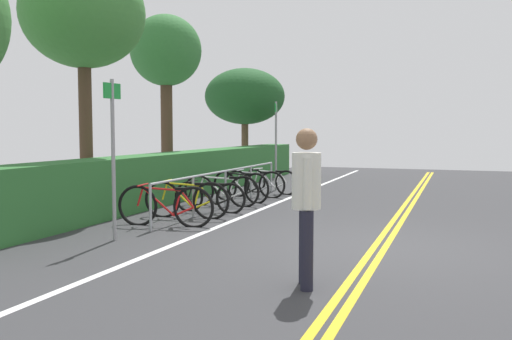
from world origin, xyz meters
TOP-DOWN VIEW (x-y plane):
  - ground_plane at (0.00, 0.00)m, footprint 33.29×12.21m
  - centre_line_yellow_inner at (0.00, -0.08)m, footprint 29.96×0.10m
  - centre_line_yellow_outer at (0.00, 0.08)m, footprint 29.96×0.10m
  - bike_lane_stripe_white at (0.00, 2.95)m, footprint 29.96×0.12m
  - bike_rack at (3.12, 3.86)m, footprint 6.48×0.05m
  - bicycle_0 at (0.44, 3.87)m, footprint 0.46×1.82m
  - bicycle_1 at (1.38, 3.94)m, footprint 0.46×1.76m
  - bicycle_2 at (2.23, 3.84)m, footprint 0.46×1.63m
  - bicycle_3 at (3.16, 3.98)m, footprint 0.46×1.80m
  - bicycle_4 at (4.05, 3.87)m, footprint 0.63×1.67m
  - bicycle_5 at (4.93, 3.84)m, footprint 0.46×1.67m
  - bicycle_6 at (5.83, 3.71)m, footprint 0.54×1.66m
  - pedestrian at (-2.38, 0.49)m, footprint 0.47×0.32m
  - sign_post_near at (-0.96, 3.98)m, footprint 0.36×0.07m
  - sign_post_far at (6.74, 3.86)m, footprint 0.36×0.10m
  - hedge_backdrop at (4.62, 5.60)m, footprint 15.43×0.88m
  - tree_mid at (1.62, 6.47)m, footprint 2.60×2.60m
  - tree_far_right at (5.86, 6.90)m, footprint 2.04×2.04m
  - tree_extra at (11.06, 6.52)m, footprint 2.99×2.99m

SIDE VIEW (x-z plane):
  - ground_plane at x=0.00m, z-range -0.05..0.00m
  - centre_line_yellow_inner at x=0.00m, z-range 0.00..0.00m
  - centre_line_yellow_outer at x=0.00m, z-range 0.00..0.00m
  - bike_lane_stripe_white at x=0.00m, z-range 0.00..0.00m
  - bicycle_2 at x=2.23m, z-range -0.02..0.66m
  - bicycle_6 at x=5.83m, z-range -0.02..0.68m
  - bicycle_5 at x=4.93m, z-range -0.02..0.71m
  - bicycle_3 at x=3.16m, z-range -0.02..0.73m
  - bicycle_4 at x=4.05m, z-range -0.02..0.75m
  - bicycle_1 at x=1.38m, z-range -0.02..0.75m
  - bicycle_0 at x=0.44m, z-range -0.02..0.76m
  - hedge_backdrop at x=4.62m, z-range 0.00..1.16m
  - bike_rack at x=3.12m, z-range 0.21..1.04m
  - pedestrian at x=-2.38m, z-range 0.14..1.90m
  - sign_post_near at x=-0.96m, z-range 0.24..2.76m
  - sign_post_far at x=6.74m, z-range 0.24..2.77m
  - tree_extra at x=11.06m, z-range 0.95..4.96m
  - tree_far_right at x=5.86m, z-range 1.39..6.41m
  - tree_mid at x=1.62m, z-range 1.48..6.82m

